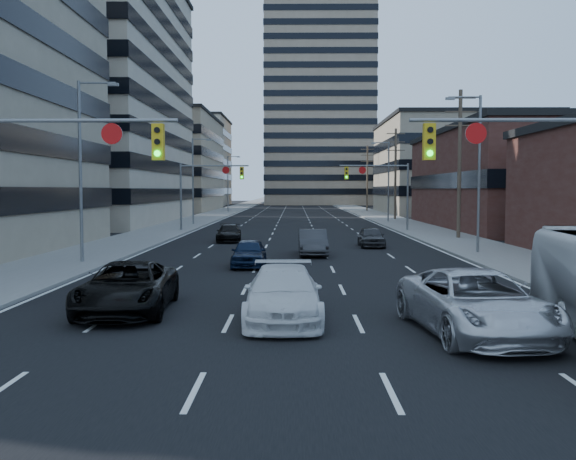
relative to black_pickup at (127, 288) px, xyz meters
The scene contains 30 objects.
ground 9.11m from the black_pickup, 56.59° to the right, with size 400.00×400.00×0.00m, color black.
road_surface 122.53m from the black_pickup, 87.66° to the left, with size 18.00×300.00×0.02m, color black.
sidewalk_left 122.60m from the black_pickup, 93.04° to the left, with size 5.00×300.00×0.15m, color slate.
sidewalk_right 123.53m from the black_pickup, 82.32° to the left, with size 5.00×300.00×0.15m, color slate.
office_left_mid 58.37m from the black_pickup, 112.77° to the left, with size 26.00×34.00×28.00m, color #ADA089.
office_left_far 94.63m from the black_pickup, 101.62° to the left, with size 20.00×30.00×16.00m, color gray.
storefront_right_mid 51.52m from the black_pickup, 55.64° to the left, with size 20.00×30.00×9.00m, color #472119.
office_right_far 86.06m from the black_pickup, 69.54° to the left, with size 22.00×28.00×14.00m, color gray.
apartment_tower 145.61m from the black_pickup, 85.58° to the left, with size 26.00×26.00×58.00m, color gray.
bg_block_left 134.72m from the black_pickup, 99.85° to the left, with size 24.00×24.00×20.00m, color #ADA089.
bg_block_right 128.00m from the black_pickup, 73.18° to the left, with size 22.00×22.00×12.00m, color gray.
signal_near_left 4.35m from the black_pickup, behind, with size 6.59×0.33×6.00m.
signal_near_right 12.96m from the black_pickup, ahead, with size 6.59×0.33×6.00m.
signal_far_left 37.68m from the black_pickup, 94.10° to the left, with size 6.09×0.33×6.00m.
signal_far_right 39.67m from the black_pickup, 71.28° to the left, with size 6.09×0.33×6.00m.
utility_pole_block 33.60m from the black_pickup, 58.82° to the left, with size 2.20×0.28×11.00m.
utility_pole_midblock 61.11m from the black_pickup, 73.60° to the left, with size 2.20×0.28×11.00m.
utility_pole_distant 90.22m from the black_pickup, 78.99° to the left, with size 2.20×0.28×11.00m.
streetlight_left_near 14.19m from the black_pickup, 113.26° to the left, with size 2.03×0.22×9.00m.
streetlight_left_mid 47.91m from the black_pickup, 96.42° to the left, with size 2.03×0.22×9.00m.
streetlight_left_far 82.71m from the black_pickup, 93.71° to the left, with size 2.03×0.22×9.00m.
streetlight_right_near 23.61m from the black_pickup, 48.64° to the left, with size 2.03×0.22×9.00m.
streetlight_right_far 54.79m from the black_pickup, 73.69° to the left, with size 2.03×0.22×9.00m.
black_pickup is the anchor object (origin of this frame).
white_van 4.86m from the black_pickup, 14.03° to the right, with size 2.14×5.25×1.52m, color silver.
silver_suv 10.07m from the black_pickup, 16.79° to the right, with size 2.75×5.95×1.65m, color silver.
sedan_blue 11.83m from the black_pickup, 76.04° to the left, with size 1.59×3.94×1.34m, color #0C1932.
sedan_grey_center 17.88m from the black_pickup, 70.19° to the left, with size 1.54×4.41×1.45m, color #343436.
sedan_black_far 26.18m from the black_pickup, 89.16° to the left, with size 1.72×4.22×1.23m, color black.
sedan_grey_right 24.29m from the black_pickup, 65.72° to the left, with size 1.56×3.87×1.32m, color #323234.
Camera 1 is at (0.03, -11.51, 3.72)m, focal length 40.00 mm.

